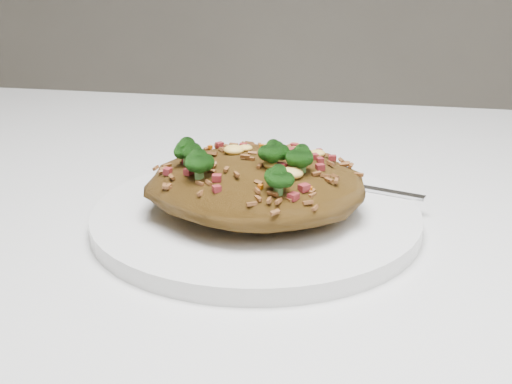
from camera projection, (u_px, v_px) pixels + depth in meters
dining_table at (230, 302)px, 0.64m from camera, size 1.20×0.80×0.75m
plate at (256, 217)px, 0.58m from camera, size 0.26×0.26×0.01m
fried_rice at (256, 176)px, 0.56m from camera, size 0.17×0.16×0.07m
fork at (343, 184)px, 0.62m from camera, size 0.16×0.06×0.00m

